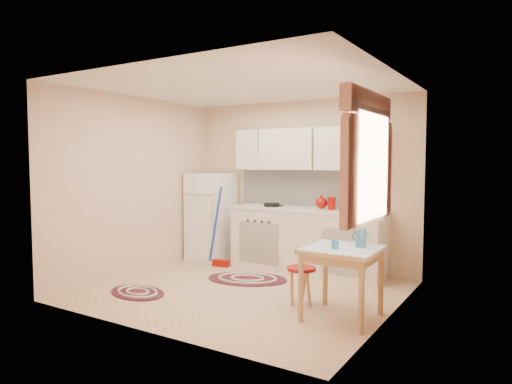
# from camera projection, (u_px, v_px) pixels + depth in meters

# --- Properties ---
(room_shell) EXTENTS (3.64, 3.60, 2.52)m
(room_shell) POSITION_uv_depth(u_px,v_px,m) (263.00, 161.00, 5.64)
(room_shell) COLOR tan
(room_shell) RESTS_ON ground
(fridge) EXTENTS (0.65, 0.60, 1.40)m
(fridge) POSITION_uv_depth(u_px,v_px,m) (211.00, 216.00, 7.39)
(fridge) COLOR white
(fridge) RESTS_ON ground
(broom) EXTENTS (0.30, 0.17, 1.20)m
(broom) POSITION_uv_depth(u_px,v_px,m) (221.00, 227.00, 6.86)
(broom) COLOR #1D3EB7
(broom) RESTS_ON ground
(base_cabinets) EXTENTS (2.25, 0.60, 0.88)m
(base_cabinets) POSITION_uv_depth(u_px,v_px,m) (307.00, 241.00, 6.57)
(base_cabinets) COLOR silver
(base_cabinets) RESTS_ON ground
(countertop) EXTENTS (2.27, 0.62, 0.04)m
(countertop) POSITION_uv_depth(u_px,v_px,m) (307.00, 210.00, 6.54)
(countertop) COLOR silver
(countertop) RESTS_ON base_cabinets
(frying_pan) EXTENTS (0.31, 0.31, 0.05)m
(frying_pan) POSITION_uv_depth(u_px,v_px,m) (272.00, 205.00, 6.78)
(frying_pan) COLOR black
(frying_pan) RESTS_ON countertop
(red_kettle) EXTENTS (0.23, 0.21, 0.18)m
(red_kettle) POSITION_uv_depth(u_px,v_px,m) (321.00, 203.00, 6.41)
(red_kettle) COLOR #870B04
(red_kettle) RESTS_ON countertop
(red_canister) EXTENTS (0.12, 0.12, 0.16)m
(red_canister) POSITION_uv_depth(u_px,v_px,m) (332.00, 204.00, 6.33)
(red_canister) COLOR #870B04
(red_canister) RESTS_ON countertop
(table) EXTENTS (0.72, 0.72, 0.72)m
(table) POSITION_uv_depth(u_px,v_px,m) (342.00, 283.00, 4.63)
(table) COLOR tan
(table) RESTS_ON ground
(stool) EXTENTS (0.37, 0.37, 0.42)m
(stool) POSITION_uv_depth(u_px,v_px,m) (301.00, 286.00, 5.08)
(stool) COLOR #870B04
(stool) RESTS_ON ground
(coffee_pot) EXTENTS (0.14, 0.13, 0.26)m
(coffee_pot) POSITION_uv_depth(u_px,v_px,m) (361.00, 235.00, 4.62)
(coffee_pot) COLOR #2A6383
(coffee_pot) RESTS_ON table
(mug) EXTENTS (0.09, 0.09, 0.10)m
(mug) POSITION_uv_depth(u_px,v_px,m) (335.00, 244.00, 4.54)
(mug) COLOR #2A6383
(mug) RESTS_ON table
(rug_center) EXTENTS (1.25, 1.03, 0.02)m
(rug_center) POSITION_uv_depth(u_px,v_px,m) (247.00, 279.00, 6.15)
(rug_center) COLOR #651C0B
(rug_center) RESTS_ON ground
(rug_left) EXTENTS (0.89, 0.68, 0.02)m
(rug_left) POSITION_uv_depth(u_px,v_px,m) (137.00, 292.00, 5.52)
(rug_left) COLOR #651C0B
(rug_left) RESTS_ON ground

